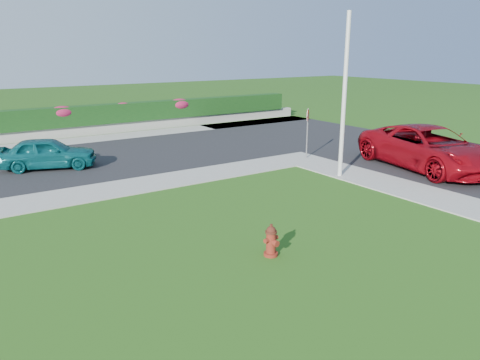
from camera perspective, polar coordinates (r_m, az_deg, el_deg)
ground at (r=10.55m, az=10.55°, el=-11.52°), size 120.00×120.00×0.00m
street_right at (r=22.03m, az=25.85°, el=1.57°), size 8.00×32.00×0.04m
curb_corner at (r=21.31m, az=7.18°, el=2.59°), size 2.00×2.00×0.04m
sidewalk_beyond at (r=26.65m, az=-21.10°, el=4.28°), size 34.00×2.00×0.04m
retaining_wall at (r=28.04m, az=-21.88°, el=5.30°), size 34.00×0.40×0.60m
hedge at (r=28.02m, az=-22.10°, el=7.03°), size 32.00×0.90×1.10m
fire_hydrant at (r=11.23m, az=3.82°, el=-7.42°), size 0.41×0.39×0.80m
suv_red at (r=20.60m, az=22.06°, el=3.65°), size 4.10×6.73×1.74m
sedan_teal at (r=20.76m, az=-22.41°, el=3.07°), size 4.09×2.72×1.29m
utility_pole at (r=18.12m, az=12.59°, el=9.82°), size 0.16×0.16×6.12m
stop_sign at (r=21.22m, az=8.25°, el=7.03°), size 0.48×0.41×2.27m
flower_clump_d at (r=28.02m, az=-20.86°, el=7.73°), size 1.38×0.89×0.69m
flower_clump_e at (r=29.01m, az=-14.07°, el=8.65°), size 1.02×0.66×0.51m
flower_clump_f at (r=30.50m, az=-7.40°, el=9.14°), size 1.46×0.94×0.73m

